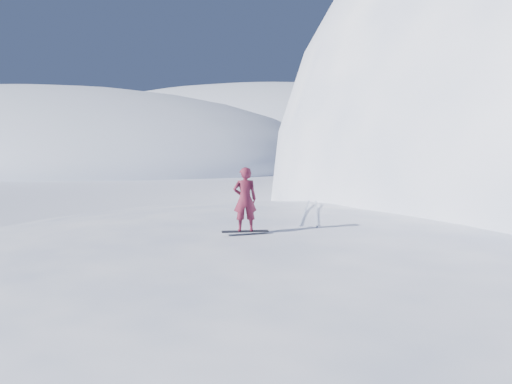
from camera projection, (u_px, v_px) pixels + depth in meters
ground at (300, 316)px, 14.71m from camera, size 400.00×400.00×0.00m
near_ridge at (350, 290)px, 17.19m from camera, size 36.00×28.00×4.80m
far_ridge_a at (19, 162)px, 94.01m from camera, size 120.00×70.00×28.00m
far_ridge_c at (257, 154)px, 130.94m from camera, size 140.00×90.00×36.00m
wind_bumps at (300, 293)px, 16.88m from camera, size 16.00×14.40×1.00m
snowboard at (245, 231)px, 15.09m from camera, size 1.39×0.87×0.02m
snowboarder at (245, 199)px, 14.97m from camera, size 0.84×0.73×1.94m
board_tracks at (311, 211)px, 18.94m from camera, size 1.73×5.91×0.04m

